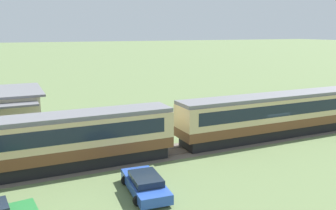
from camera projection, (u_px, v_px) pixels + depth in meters
ground_plane at (269, 138)px, 32.13m from camera, size 600.00×600.00×0.00m
passenger_train at (177, 125)px, 28.23m from camera, size 83.32×2.87×3.91m
railway_track at (202, 147)px, 29.66m from camera, size 132.85×3.60×0.04m
parked_car_blue at (145, 184)px, 21.18m from camera, size 2.51×4.82×1.16m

